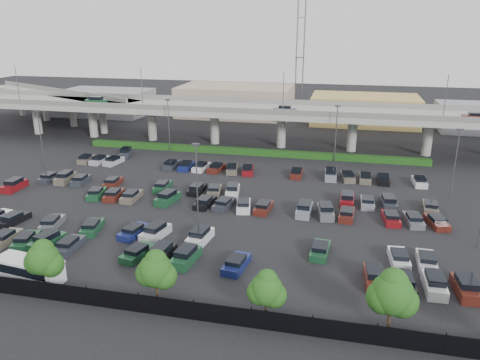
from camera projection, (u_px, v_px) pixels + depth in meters
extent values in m
plane|color=black|center=(215.00, 200.00, 67.12)|extent=(280.00, 280.00, 0.00)
cube|color=gray|center=(257.00, 111.00, 94.39)|extent=(150.00, 13.00, 1.10)
cube|color=slate|center=(251.00, 111.00, 88.27)|extent=(150.00, 0.50, 1.00)
cube|color=slate|center=(263.00, 101.00, 99.83)|extent=(150.00, 0.50, 1.00)
cylinder|color=gray|center=(37.00, 119.00, 106.32)|extent=(1.80, 1.80, 6.70)
cube|color=slate|center=(35.00, 105.00, 105.32)|extent=(2.60, 9.75, 0.50)
cylinder|color=gray|center=(93.00, 122.00, 103.39)|extent=(1.80, 1.80, 6.70)
cube|color=slate|center=(91.00, 108.00, 102.38)|extent=(2.60, 9.75, 0.50)
cylinder|color=gray|center=(152.00, 125.00, 100.45)|extent=(1.80, 1.80, 6.70)
cube|color=slate|center=(151.00, 110.00, 99.45)|extent=(2.60, 9.75, 0.50)
cylinder|color=gray|center=(215.00, 128.00, 97.52)|extent=(1.80, 1.80, 6.70)
cube|color=slate|center=(214.00, 113.00, 96.51)|extent=(2.60, 9.75, 0.50)
cylinder|color=gray|center=(281.00, 131.00, 94.58)|extent=(1.80, 1.80, 6.70)
cube|color=slate|center=(282.00, 116.00, 93.58)|extent=(2.60, 9.75, 0.50)
cylinder|color=gray|center=(352.00, 135.00, 91.65)|extent=(1.80, 1.80, 6.70)
cube|color=slate|center=(353.00, 119.00, 90.64)|extent=(2.60, 9.75, 0.50)
cylinder|color=gray|center=(428.00, 138.00, 88.71)|extent=(1.80, 1.80, 6.70)
cube|color=slate|center=(430.00, 122.00, 87.71)|extent=(2.60, 9.75, 0.50)
cube|color=#1B4B2B|center=(96.00, 102.00, 98.40)|extent=(4.40, 1.82, 1.05)
cube|color=black|center=(96.00, 98.00, 98.14)|extent=(2.60, 1.60, 0.65)
cube|color=slate|center=(285.00, 110.00, 90.05)|extent=(4.40, 1.82, 0.82)
cube|color=black|center=(285.00, 107.00, 89.85)|extent=(2.30, 1.60, 0.50)
cube|color=#571F17|center=(475.00, 117.00, 82.92)|extent=(4.40, 1.82, 0.82)
cube|color=black|center=(476.00, 114.00, 82.72)|extent=(2.30, 1.60, 0.50)
cylinder|color=#46464B|center=(18.00, 85.00, 97.78)|extent=(0.14, 0.14, 8.00)
cylinder|color=#46464B|center=(142.00, 89.00, 91.91)|extent=(0.14, 0.14, 8.00)
cylinder|color=#46464B|center=(283.00, 93.00, 86.04)|extent=(0.14, 0.14, 8.00)
cylinder|color=#46464B|center=(445.00, 99.00, 80.17)|extent=(0.14, 0.14, 8.00)
cube|color=gray|center=(59.00, 95.00, 115.45)|extent=(50.93, 30.13, 1.10)
cube|color=slate|center=(58.00, 91.00, 115.12)|extent=(47.34, 22.43, 1.00)
cylinder|color=gray|center=(22.00, 103.00, 127.73)|extent=(1.60, 1.60, 6.70)
cylinder|color=gray|center=(46.00, 108.00, 120.76)|extent=(1.60, 1.60, 6.70)
cylinder|color=gray|center=(73.00, 113.00, 113.79)|extent=(1.60, 1.60, 6.70)
cylinder|color=gray|center=(103.00, 119.00, 106.83)|extent=(1.60, 1.60, 6.70)
cube|color=#1A4113|center=(250.00, 152.00, 90.05)|extent=(66.00, 1.60, 1.10)
cube|color=black|center=(129.00, 302.00, 40.95)|extent=(70.00, 0.06, 1.80)
cylinder|color=black|center=(38.00, 289.00, 42.80)|extent=(0.10, 0.10, 2.00)
cylinder|color=black|center=(87.00, 295.00, 41.76)|extent=(0.10, 0.10, 2.00)
cylinder|color=black|center=(139.00, 302.00, 40.71)|extent=(0.10, 0.10, 2.00)
cylinder|color=black|center=(194.00, 310.00, 39.66)|extent=(0.10, 0.10, 2.00)
cylinder|color=black|center=(251.00, 318.00, 38.61)|extent=(0.10, 0.10, 2.00)
cylinder|color=black|center=(312.00, 326.00, 37.56)|extent=(0.10, 0.10, 2.00)
cylinder|color=black|center=(377.00, 334.00, 36.51)|extent=(0.10, 0.10, 2.00)
cylinder|color=black|center=(445.00, 344.00, 35.47)|extent=(0.10, 0.10, 2.00)
cylinder|color=#332316|center=(46.00, 282.00, 44.04)|extent=(0.26, 0.26, 1.96)
sphere|color=#154512|center=(43.00, 259.00, 43.27)|extent=(3.04, 3.04, 3.04)
sphere|color=#154512|center=(51.00, 264.00, 43.39)|extent=(2.39, 2.39, 2.39)
sphere|color=#154512|center=(37.00, 262.00, 43.43)|extent=(2.39, 2.39, 2.39)
sphere|color=#154512|center=(43.00, 250.00, 43.10)|extent=(2.06, 2.06, 2.06)
cylinder|color=#332316|center=(157.00, 294.00, 41.99)|extent=(0.26, 0.26, 1.97)
sphere|color=#154512|center=(155.00, 270.00, 41.23)|extent=(3.07, 3.07, 3.07)
sphere|color=#154512|center=(164.00, 276.00, 41.34)|extent=(2.41, 2.41, 2.41)
sphere|color=#154512|center=(149.00, 273.00, 41.38)|extent=(2.41, 2.41, 2.41)
sphere|color=#154512|center=(156.00, 261.00, 41.05)|extent=(2.08, 2.08, 2.08)
cylinder|color=#332316|center=(266.00, 312.00, 39.53)|extent=(0.26, 0.26, 1.80)
sphere|color=#154512|center=(266.00, 289.00, 38.83)|extent=(2.79, 2.79, 2.79)
sphere|color=#154512|center=(274.00, 295.00, 38.94)|extent=(2.19, 2.19, 2.19)
sphere|color=#154512|center=(260.00, 292.00, 38.96)|extent=(2.19, 2.19, 2.19)
sphere|color=#154512|center=(267.00, 280.00, 38.68)|extent=(1.89, 1.89, 1.89)
cylinder|color=#332316|center=(389.00, 323.00, 37.76)|extent=(0.26, 0.26, 2.21)
sphere|color=#154512|center=(392.00, 294.00, 36.91)|extent=(3.43, 3.43, 3.43)
sphere|color=#154512|center=(402.00, 301.00, 37.03)|extent=(2.70, 2.70, 2.70)
sphere|color=#154512|center=(383.00, 297.00, 37.09)|extent=(2.70, 2.70, 2.70)
sphere|color=#154512|center=(394.00, 282.00, 36.70)|extent=(2.33, 2.33, 2.33)
cube|color=silver|center=(30.00, 271.00, 45.86)|extent=(7.11, 3.14, 2.00)
cube|color=black|center=(29.00, 267.00, 45.71)|extent=(6.17, 3.08, 0.91)
cube|color=silver|center=(28.00, 261.00, 45.50)|extent=(7.21, 3.25, 0.24)
cube|color=#655D4F|center=(5.00, 239.00, 54.08)|extent=(1.96, 4.46, 0.82)
cube|color=black|center=(3.00, 234.00, 53.69)|extent=(1.67, 2.35, 0.50)
cube|color=#1B4B2B|center=(26.00, 241.00, 53.50)|extent=(2.73, 4.69, 0.82)
cube|color=black|center=(24.00, 237.00, 53.12)|extent=(2.06, 2.59, 0.50)
cube|color=#1B4B2B|center=(47.00, 242.00, 52.89)|extent=(2.69, 4.68, 1.05)
cube|color=black|center=(47.00, 236.00, 52.63)|extent=(2.11, 2.88, 0.65)
cube|color=#2D323B|center=(69.00, 246.00, 52.35)|extent=(1.94, 4.45, 0.82)
cube|color=black|center=(68.00, 242.00, 51.96)|extent=(1.66, 2.34, 0.50)
cube|color=#1B4B2B|center=(138.00, 253.00, 50.62)|extent=(2.69, 4.68, 0.82)
cube|color=black|center=(137.00, 249.00, 50.24)|extent=(2.04, 2.58, 0.50)
cube|color=black|center=(162.00, 255.00, 50.01)|extent=(2.10, 4.51, 1.05)
cube|color=black|center=(161.00, 248.00, 49.75)|extent=(1.77, 2.70, 0.65)
cube|color=#1B4B2B|center=(186.00, 258.00, 49.43)|extent=(2.36, 4.59, 1.05)
cube|color=black|center=(186.00, 251.00, 49.17)|extent=(1.91, 2.78, 0.65)
cube|color=navy|center=(236.00, 264.00, 48.31)|extent=(2.38, 4.60, 0.82)
cube|color=black|center=(236.00, 260.00, 47.93)|extent=(1.89, 2.49, 0.50)
cube|color=#571F17|center=(374.00, 279.00, 45.39)|extent=(2.08, 4.50, 1.05)
cube|color=black|center=(375.00, 271.00, 45.13)|extent=(1.75, 2.69, 0.65)
cube|color=black|center=(404.00, 283.00, 44.85)|extent=(2.07, 4.50, 0.82)
cube|color=black|center=(405.00, 278.00, 44.47)|extent=(1.73, 2.39, 0.50)
cube|color=white|center=(434.00, 285.00, 44.24)|extent=(1.88, 4.42, 1.05)
cube|color=black|center=(435.00, 278.00, 43.98)|extent=(1.64, 2.62, 0.65)
cube|color=#571F17|center=(465.00, 289.00, 43.66)|extent=(2.10, 4.51, 1.05)
cube|color=black|center=(467.00, 281.00, 43.40)|extent=(1.77, 2.70, 0.65)
cube|color=black|center=(14.00, 220.00, 59.28)|extent=(2.38, 4.60, 0.82)
cube|color=black|center=(12.00, 216.00, 58.89)|extent=(1.89, 2.49, 0.50)
cube|color=slate|center=(52.00, 224.00, 58.12)|extent=(2.67, 4.68, 0.82)
cube|color=black|center=(51.00, 220.00, 57.74)|extent=(2.03, 2.58, 0.50)
cube|color=#1B4B2B|center=(92.00, 228.00, 56.97)|extent=(2.60, 4.66, 0.82)
cube|color=black|center=(91.00, 224.00, 56.59)|extent=(2.00, 2.56, 0.50)
cube|color=navy|center=(134.00, 232.00, 55.82)|extent=(2.64, 4.67, 0.82)
cube|color=black|center=(133.00, 228.00, 55.44)|extent=(2.02, 2.57, 0.50)
cube|color=silver|center=(156.00, 233.00, 55.20)|extent=(2.69, 4.68, 1.05)
cube|color=black|center=(155.00, 227.00, 54.94)|extent=(2.11, 2.88, 0.65)
cube|color=white|center=(200.00, 238.00, 54.05)|extent=(2.33, 4.58, 1.05)
cube|color=black|center=(200.00, 231.00, 53.79)|extent=(1.90, 2.77, 0.65)
cube|color=#1B4B2B|center=(320.00, 251.00, 51.21)|extent=(2.14, 4.52, 0.82)
cube|color=black|center=(320.00, 246.00, 50.82)|extent=(1.77, 2.41, 0.50)
cube|color=white|center=(399.00, 259.00, 49.48)|extent=(2.14, 4.52, 0.82)
cube|color=black|center=(400.00, 254.00, 49.09)|extent=(1.77, 2.41, 0.50)
cube|color=silver|center=(426.00, 262.00, 48.90)|extent=(1.94, 4.45, 0.82)
cube|color=black|center=(427.00, 257.00, 48.51)|extent=(1.67, 2.34, 0.50)
cube|color=maroon|center=(15.00, 186.00, 71.14)|extent=(1.97, 4.46, 1.05)
cube|color=black|center=(14.00, 181.00, 70.88)|extent=(1.69, 2.65, 0.65)
cube|color=#1B4B2B|center=(97.00, 194.00, 68.29)|extent=(2.65, 4.67, 0.82)
cube|color=black|center=(96.00, 190.00, 67.91)|extent=(2.02, 2.57, 0.50)
cube|color=#571F17|center=(114.00, 195.00, 67.72)|extent=(2.27, 4.57, 0.82)
cube|color=black|center=(113.00, 192.00, 67.33)|extent=(1.83, 2.46, 0.50)
cube|color=#655D4F|center=(132.00, 197.00, 67.14)|extent=(1.92, 4.44, 0.82)
cube|color=black|center=(131.00, 193.00, 66.75)|extent=(1.65, 2.34, 0.50)
cube|color=#1B4B2B|center=(168.00, 199.00, 65.95)|extent=(2.67, 4.68, 1.05)
cube|color=black|center=(167.00, 194.00, 65.69)|extent=(2.09, 2.87, 0.65)
cube|color=black|center=(205.00, 203.00, 64.83)|extent=(2.30, 4.58, 0.82)
cube|color=black|center=(204.00, 199.00, 64.45)|extent=(1.85, 2.46, 0.50)
cube|color=#2D323B|center=(224.00, 205.00, 64.26)|extent=(2.48, 4.63, 0.82)
cube|color=black|center=(224.00, 201.00, 63.87)|extent=(1.94, 2.52, 0.50)
cube|color=white|center=(244.00, 206.00, 63.68)|extent=(2.62, 4.67, 0.82)
cube|color=black|center=(243.00, 202.00, 63.30)|extent=(2.01, 2.56, 0.50)
cube|color=#571F17|center=(263.00, 208.00, 63.10)|extent=(2.15, 4.52, 0.82)
cube|color=black|center=(263.00, 204.00, 62.72)|extent=(1.77, 2.41, 0.50)
cube|color=gray|center=(304.00, 210.00, 61.91)|extent=(1.98, 4.46, 1.05)
cube|color=black|center=(305.00, 205.00, 61.65)|extent=(1.69, 2.66, 0.65)
cube|color=slate|center=(325.00, 212.00, 61.34)|extent=(2.55, 4.65, 1.05)
cube|color=black|center=(326.00, 206.00, 61.08)|extent=(2.02, 2.84, 0.65)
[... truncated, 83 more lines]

